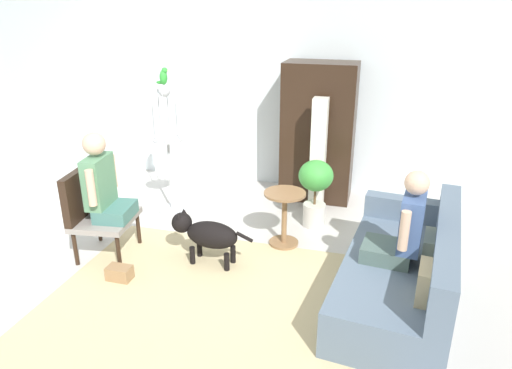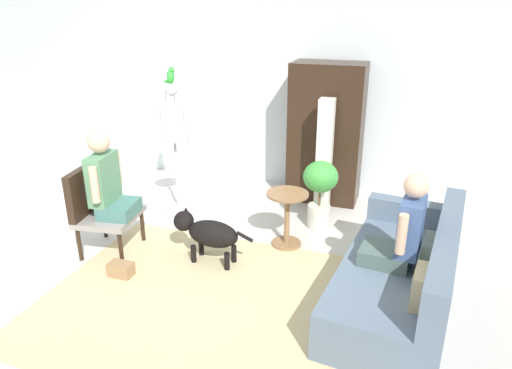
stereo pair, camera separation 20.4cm
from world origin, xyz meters
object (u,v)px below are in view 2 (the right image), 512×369
object	(u,v)px
armchair	(97,204)
person_on_couch	(403,231)
person_on_armchair	(107,181)
bird_cage_stand	(175,152)
couch	(404,276)
dog	(208,232)
armoire_cabinet	(326,133)
handbag	(121,269)
parrot	(171,76)
round_end_table	(287,215)
potted_plant	(320,187)
column_lamp	(324,159)

from	to	relation	value
armchair	person_on_couch	bearing A→B (deg)	-0.67
person_on_armchair	bird_cage_stand	size ratio (longest dim) A/B	0.56
couch	dog	distance (m)	1.95
armchair	person_on_couch	world-z (taller)	person_on_couch
bird_cage_stand	armoire_cabinet	world-z (taller)	armoire_cabinet
bird_cage_stand	handbag	world-z (taller)	bird_cage_stand
couch	armoire_cabinet	bearing A→B (deg)	117.15
parrot	handbag	size ratio (longest dim) A/B	0.84
couch	armchair	world-z (taller)	armchair
couch	person_on_couch	xyz separation A→B (m)	(-0.06, -0.03, 0.45)
couch	parrot	world-z (taller)	parrot
armchair	bird_cage_stand	bearing A→B (deg)	76.14
person_on_armchair	round_end_table	xyz separation A→B (m)	(1.75, 0.72, -0.45)
dog	person_on_armchair	bearing A→B (deg)	-173.85
armchair	parrot	world-z (taller)	parrot
person_on_armchair	armchair	bearing A→B (deg)	-172.36
couch	person_on_armchair	world-z (taller)	person_on_armchair
armchair	handbag	size ratio (longest dim) A/B	3.95
potted_plant	handbag	bearing A→B (deg)	-133.94
couch	person_on_armchair	xyz separation A→B (m)	(-3.01, 0.03, 0.53)
dog	column_lamp	xyz separation A→B (m)	(0.89, 1.54, 0.40)
round_end_table	potted_plant	xyz separation A→B (m)	(0.25, 0.56, 0.15)
armchair	person_on_armchair	size ratio (longest dim) A/B	1.03
dog	potted_plant	bearing A→B (deg)	51.20
armchair	round_end_table	bearing A→B (deg)	21.22
armchair	round_end_table	distance (m)	2.04
person_on_armchair	round_end_table	size ratio (longest dim) A/B	1.46
person_on_couch	potted_plant	size ratio (longest dim) A/B	1.03
handbag	person_on_couch	bearing A→B (deg)	8.15
couch	dog	xyz separation A→B (m)	(-1.95, 0.14, 0.05)
person_on_couch	round_end_table	distance (m)	1.48
round_end_table	parrot	xyz separation A→B (m)	(-1.59, 0.49, 1.36)
couch	round_end_table	bearing A→B (deg)	149.48
armchair	dog	world-z (taller)	armchair
dog	bird_cage_stand	world-z (taller)	bird_cage_stand
dog	parrot	xyz separation A→B (m)	(-0.90, 1.09, 1.39)
person_on_armchair	bird_cage_stand	xyz separation A→B (m)	(0.16, 1.20, -0.03)
couch	column_lamp	distance (m)	2.04
armoire_cabinet	round_end_table	bearing A→B (deg)	-94.83
person_on_couch	dog	distance (m)	1.94
person_on_armchair	armoire_cabinet	distance (m)	2.88
person_on_armchair	column_lamp	size ratio (longest dim) A/B	0.61
armchair	person_on_armchair	distance (m)	0.31
dog	bird_cage_stand	xyz separation A→B (m)	(-0.91, 1.09, 0.45)
person_on_couch	column_lamp	xyz separation A→B (m)	(-1.00, 1.71, -0.00)
couch	bird_cage_stand	xyz separation A→B (m)	(-2.85, 1.23, 0.49)
dog	potted_plant	size ratio (longest dim) A/B	1.08
couch	person_on_couch	bearing A→B (deg)	-154.88
round_end_table	column_lamp	world-z (taller)	column_lamp
couch	round_end_table	distance (m)	1.47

